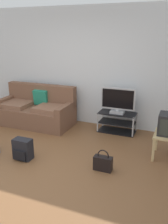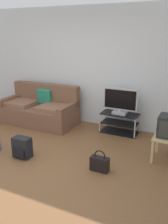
{
  "view_description": "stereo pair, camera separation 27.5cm",
  "coord_description": "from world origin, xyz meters",
  "px_view_note": "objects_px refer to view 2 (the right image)",
  "views": [
    {
      "loc": [
        2.15,
        -2.94,
        2.12
      ],
      "look_at": [
        0.5,
        1.1,
        0.71
      ],
      "focal_mm": 39.54,
      "sensor_mm": 36.0,
      "label": 1
    },
    {
      "loc": [
        2.4,
        -2.83,
        2.12
      ],
      "look_at": [
        0.5,
        1.1,
        0.71
      ],
      "focal_mm": 39.54,
      "sensor_mm": 36.0,
      "label": 2
    }
  ],
  "objects_px": {
    "tv_stand": "(120,123)",
    "handbag": "(100,163)",
    "couch": "(40,109)",
    "flat_tv": "(120,101)",
    "backpack": "(22,148)"
  },
  "relations": [
    {
      "from": "couch",
      "to": "flat_tv",
      "type": "xyz_separation_m",
      "value": [
        1.95,
        0.21,
        0.38
      ]
    },
    {
      "from": "couch",
      "to": "handbag",
      "type": "height_order",
      "value": "couch"
    },
    {
      "from": "couch",
      "to": "backpack",
      "type": "height_order",
      "value": "couch"
    },
    {
      "from": "couch",
      "to": "flat_tv",
      "type": "bearing_deg",
      "value": 6.03
    },
    {
      "from": "flat_tv",
      "to": "tv_stand",
      "type": "bearing_deg",
      "value": 90.0
    },
    {
      "from": "tv_stand",
      "to": "backpack",
      "type": "distance_m",
      "value": 2.2
    },
    {
      "from": "flat_tv",
      "to": "backpack",
      "type": "relative_size",
      "value": 2.0
    },
    {
      "from": "tv_stand",
      "to": "backpack",
      "type": "height_order",
      "value": "tv_stand"
    },
    {
      "from": "tv_stand",
      "to": "handbag",
      "type": "height_order",
      "value": "tv_stand"
    },
    {
      "from": "handbag",
      "to": "flat_tv",
      "type": "bearing_deg",
      "value": 97.5
    },
    {
      "from": "couch",
      "to": "flat_tv",
      "type": "height_order",
      "value": "flat_tv"
    },
    {
      "from": "tv_stand",
      "to": "handbag",
      "type": "relative_size",
      "value": 2.27
    },
    {
      "from": "backpack",
      "to": "flat_tv",
      "type": "bearing_deg",
      "value": 54.78
    },
    {
      "from": "flat_tv",
      "to": "backpack",
      "type": "bearing_deg",
      "value": -123.24
    },
    {
      "from": "tv_stand",
      "to": "backpack",
      "type": "bearing_deg",
      "value": -122.91
    }
  ]
}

